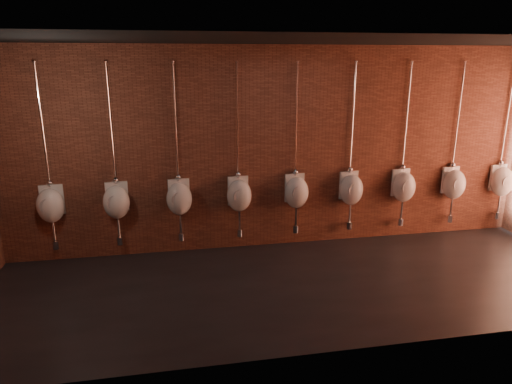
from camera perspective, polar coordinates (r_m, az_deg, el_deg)
ground at (r=6.42m, az=5.80°, el=-11.48°), size 8.50×8.50×0.00m
room_shell at (r=5.78m, az=6.37°, el=6.50°), size 8.54×3.04×3.22m
urinal_1 at (r=7.33m, az=-24.29°, el=-1.43°), size 0.44×0.40×2.72m
urinal_2 at (r=7.16m, az=-17.05°, el=-1.08°), size 0.44×0.40×2.72m
urinal_3 at (r=7.11m, az=-9.58°, el=-0.71°), size 0.44×0.40×2.72m
urinal_4 at (r=7.18m, az=-2.12°, el=-0.32°), size 0.44×0.40×2.72m
urinal_5 at (r=7.37m, az=5.07°, el=0.05°), size 0.44×0.40×2.72m
urinal_6 at (r=7.66m, az=11.80°, el=0.41°), size 0.44×0.40×2.72m
urinal_7 at (r=8.06m, az=17.96°, el=0.72°), size 0.44×0.40×2.72m
urinal_8 at (r=8.54m, az=23.48°, el=1.00°), size 0.44×0.40×2.72m
urinal_9 at (r=9.08m, az=28.38°, el=1.24°), size 0.44×0.40×2.72m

